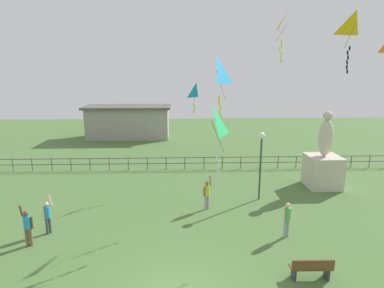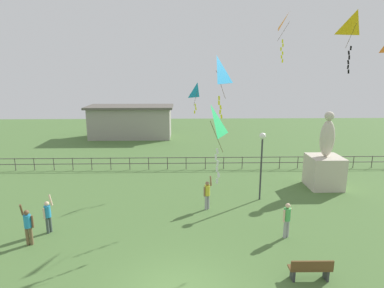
{
  "view_description": "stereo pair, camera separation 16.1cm",
  "coord_description": "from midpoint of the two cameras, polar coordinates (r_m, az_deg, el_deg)",
  "views": [
    {
      "loc": [
        0.15,
        -9.1,
        7.31
      ],
      "look_at": [
        0.67,
        5.25,
        3.99
      ],
      "focal_mm": 29.83,
      "sensor_mm": 36.0,
      "label": 1
    },
    {
      "loc": [
        0.32,
        -9.11,
        7.31
      ],
      "look_at": [
        0.67,
        5.25,
        3.99
      ],
      "focal_mm": 29.83,
      "sensor_mm": 36.0,
      "label": 2
    }
  ],
  "objects": [
    {
      "name": "kite_3",
      "position": [
        20.14,
        17.2,
        19.9
      ],
      "size": [
        1.03,
        1.18,
        2.78
      ],
      "color": "orange"
    },
    {
      "name": "pavilion_building",
      "position": [
        36.01,
        -10.75,
        3.99
      ],
      "size": [
        9.33,
        4.22,
        3.53
      ],
      "color": "gray",
      "rests_on": "ground_plane"
    },
    {
      "name": "person_2",
      "position": [
        17.22,
        3.01,
        -8.75
      ],
      "size": [
        0.47,
        0.32,
        1.85
      ],
      "color": "#99999E",
      "rests_on": "ground_plane"
    },
    {
      "name": "person_3",
      "position": [
        16.24,
        -24.11,
        -11.42
      ],
      "size": [
        0.39,
        0.44,
        1.8
      ],
      "color": "#3F4C47",
      "rests_on": "ground_plane"
    },
    {
      "name": "person_0",
      "position": [
        15.1,
        16.92,
        -12.54
      ],
      "size": [
        0.43,
        0.3,
        1.63
      ],
      "color": "#99999E",
      "rests_on": "ground_plane"
    },
    {
      "name": "kite_1",
      "position": [
        17.57,
        27.52,
        18.27
      ],
      "size": [
        1.09,
        0.99,
        2.83
      ],
      "color": "yellow"
    },
    {
      "name": "statue_monument",
      "position": [
        21.92,
        22.81,
        -3.58
      ],
      "size": [
        2.0,
        2.0,
        4.87
      ],
      "color": "beige",
      "rests_on": "ground_plane"
    },
    {
      "name": "lamppost",
      "position": [
        18.3,
        12.64,
        -1.2
      ],
      "size": [
        0.36,
        0.36,
        3.94
      ],
      "color": "#38383D",
      "rests_on": "ground_plane"
    },
    {
      "name": "park_bench",
      "position": [
        12.84,
        20.79,
        -20.13
      ],
      "size": [
        1.51,
        0.43,
        0.85
      ],
      "color": "brown",
      "rests_on": "ground_plane"
    },
    {
      "name": "kite_2",
      "position": [
        20.54,
        1.19,
        9.36
      ],
      "size": [
        0.78,
        0.76,
        1.97
      ],
      "color": "#198CD1"
    },
    {
      "name": "person_4",
      "position": [
        15.54,
        -27.02,
        -12.7
      ],
      "size": [
        0.5,
        0.3,
        1.87
      ],
      "color": "brown",
      "rests_on": "ground_plane"
    },
    {
      "name": "waterfront_railing",
      "position": [
        24.06,
        -2.65,
        -3.12
      ],
      "size": [
        36.03,
        0.06,
        0.95
      ],
      "color": "#4C4742",
      "rests_on": "ground_plane"
    },
    {
      "name": "kite_0",
      "position": [
        15.29,
        4.7,
        12.67
      ],
      "size": [
        1.08,
        1.29,
        3.13
      ],
      "color": "#198CD1"
    },
    {
      "name": "kite_5",
      "position": [
        11.04,
        3.82,
        3.49
      ],
      "size": [
        0.84,
        0.99,
        2.79
      ],
      "color": "#1EB759"
    }
  ]
}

